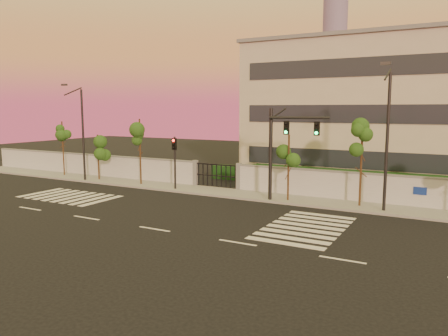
% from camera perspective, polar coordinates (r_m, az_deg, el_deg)
% --- Properties ---
extents(ground, '(120.00, 120.00, 0.00)m').
position_cam_1_polar(ground, '(23.85, -9.08, -7.89)').
color(ground, black).
rests_on(ground, ground).
extents(sidewalk, '(60.00, 3.00, 0.15)m').
position_cam_1_polar(sidewalk, '(32.53, 2.32, -3.45)').
color(sidewalk, gray).
rests_on(sidewalk, ground).
extents(perimeter_wall, '(60.00, 0.36, 2.20)m').
position_cam_1_polar(perimeter_wall, '(33.64, 3.63, -1.37)').
color(perimeter_wall, '#AEB0B5').
rests_on(perimeter_wall, ground).
extents(hedge_row, '(41.00, 4.25, 1.80)m').
position_cam_1_polar(hedge_row, '(35.75, 7.03, -1.28)').
color(hedge_row, black).
rests_on(hedge_row, ground).
extents(institutional_building, '(24.40, 12.40, 12.25)m').
position_cam_1_polar(institutional_building, '(40.42, 21.53, 6.88)').
color(institutional_building, '#B9B39D').
rests_on(institutional_building, ground).
extents(distant_skyscraper, '(16.00, 16.00, 118.00)m').
position_cam_1_polar(distant_skyscraper, '(313.40, 14.30, 17.72)').
color(distant_skyscraper, slate).
rests_on(distant_skyscraper, ground).
extents(road_markings, '(57.00, 7.62, 0.02)m').
position_cam_1_polar(road_markings, '(27.68, -6.90, -5.63)').
color(road_markings, silver).
rests_on(road_markings, ground).
extents(street_tree_a, '(1.45, 1.16, 5.22)m').
position_cam_1_polar(street_tree_a, '(43.88, -20.31, 3.93)').
color(street_tree_a, '#382314').
rests_on(street_tree_a, ground).
extents(street_tree_b, '(1.64, 1.30, 4.13)m').
position_cam_1_polar(street_tree_b, '(40.16, -16.10, 2.66)').
color(street_tree_b, '#382314').
rests_on(street_tree_b, ground).
extents(street_tree_c, '(1.64, 1.31, 5.57)m').
position_cam_1_polar(street_tree_c, '(36.78, -10.89, 4.03)').
color(street_tree_c, '#382314').
rests_on(street_tree_c, ground).
extents(street_tree_d, '(1.56, 1.24, 4.63)m').
position_cam_1_polar(street_tree_d, '(30.02, 8.50, 1.97)').
color(street_tree_d, '#382314').
rests_on(street_tree_d, ground).
extents(street_tree_e, '(1.63, 1.30, 5.67)m').
position_cam_1_polar(street_tree_e, '(29.24, 17.63, 3.03)').
color(street_tree_e, '#382314').
rests_on(street_tree_e, ground).
extents(traffic_signal_main, '(4.04, 0.90, 6.42)m').
position_cam_1_polar(traffic_signal_main, '(29.67, 7.55, 3.18)').
color(traffic_signal_main, black).
rests_on(traffic_signal_main, ground).
extents(traffic_signal_secondary, '(0.33, 0.33, 4.24)m').
position_cam_1_polar(traffic_signal_secondary, '(34.21, -6.46, 1.49)').
color(traffic_signal_secondary, black).
rests_on(traffic_signal_secondary, ground).
extents(streetlight_west, '(0.50, 2.03, 8.43)m').
position_cam_1_polar(streetlight_west, '(40.06, -18.13, 4.74)').
color(streetlight_west, black).
rests_on(streetlight_west, ground).
extents(streetlight_east, '(0.54, 2.16, 8.97)m').
position_cam_1_polar(streetlight_east, '(28.08, 20.51, 4.11)').
color(streetlight_east, black).
rests_on(streetlight_east, ground).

